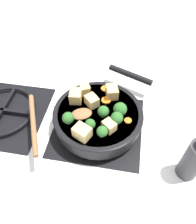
% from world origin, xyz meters
% --- Properties ---
extents(ground_plane, '(2.40, 2.40, 0.00)m').
position_xyz_m(ground_plane, '(0.00, 0.00, 0.00)').
color(ground_plane, white).
extents(front_burner_grate, '(0.31, 0.31, 0.03)m').
position_xyz_m(front_burner_grate, '(0.00, 0.00, 0.01)').
color(front_burner_grate, black).
rests_on(front_burner_grate, ground_plane).
extents(rear_burner_grate, '(0.31, 0.31, 0.03)m').
position_xyz_m(rear_burner_grate, '(0.00, 0.36, 0.01)').
color(rear_burner_grate, black).
rests_on(rear_burner_grate, ground_plane).
extents(skillet_pan, '(0.42, 0.33, 0.06)m').
position_xyz_m(skillet_pan, '(0.00, -0.00, 0.06)').
color(skillet_pan, black).
rests_on(skillet_pan, front_burner_grate).
extents(wooden_spoon, '(0.23, 0.24, 0.02)m').
position_xyz_m(wooden_spoon, '(-0.06, 0.13, 0.09)').
color(wooden_spoon, brown).
rests_on(wooden_spoon, skillet_pan).
extents(tofu_cube_center_large, '(0.05, 0.04, 0.04)m').
position_xyz_m(tofu_cube_center_large, '(0.04, 0.08, 0.10)').
color(tofu_cube_center_large, '#DBB770').
rests_on(tofu_cube_center_large, skillet_pan).
extents(tofu_cube_near_handle, '(0.05, 0.05, 0.03)m').
position_xyz_m(tofu_cube_near_handle, '(-0.06, -0.05, 0.10)').
color(tofu_cube_near_handle, '#DBB770').
rests_on(tofu_cube_near_handle, skillet_pan).
extents(tofu_cube_east_chunk, '(0.06, 0.06, 0.04)m').
position_xyz_m(tofu_cube_east_chunk, '(0.03, 0.03, 0.10)').
color(tofu_cube_east_chunk, '#DBB770').
rests_on(tofu_cube_east_chunk, skillet_pan).
extents(tofu_cube_west_chunk, '(0.06, 0.06, 0.04)m').
position_xyz_m(tofu_cube_west_chunk, '(-0.10, 0.03, 0.10)').
color(tofu_cube_west_chunk, '#DBB770').
rests_on(tofu_cube_west_chunk, skillet_pan).
extents(tofu_cube_back_piece, '(0.06, 0.05, 0.04)m').
position_xyz_m(tofu_cube_back_piece, '(0.08, -0.03, 0.10)').
color(tofu_cube_back_piece, '#DBB770').
rests_on(tofu_cube_back_piece, skillet_pan).
extents(tofu_cube_front_piece, '(0.05, 0.05, 0.03)m').
position_xyz_m(tofu_cube_front_piece, '(0.08, 0.06, 0.10)').
color(tofu_cube_front_piece, '#DBB770').
rests_on(tofu_cube_front_piece, skillet_pan).
extents(broccoli_floret_near_spoon, '(0.04, 0.04, 0.05)m').
position_xyz_m(broccoli_floret_near_spoon, '(0.00, -0.07, 0.11)').
color(broccoli_floret_near_spoon, '#709956').
rests_on(broccoli_floret_near_spoon, skillet_pan).
extents(broccoli_floret_center_top, '(0.04, 0.04, 0.05)m').
position_xyz_m(broccoli_floret_center_top, '(-0.04, -0.07, 0.11)').
color(broccoli_floret_center_top, '#709956').
rests_on(broccoli_floret_center_top, skillet_pan).
extents(broccoli_floret_east_rim, '(0.04, 0.04, 0.04)m').
position_xyz_m(broccoli_floret_east_rim, '(-0.06, 0.08, 0.11)').
color(broccoli_floret_east_rim, '#709956').
rests_on(broccoli_floret_east_rim, skillet_pan).
extents(broccoli_floret_west_rim, '(0.03, 0.03, 0.04)m').
position_xyz_m(broccoli_floret_west_rim, '(-0.07, 0.01, 0.11)').
color(broccoli_floret_west_rim, '#709956').
rests_on(broccoli_floret_west_rim, skillet_pan).
extents(broccoli_floret_north_edge, '(0.04, 0.04, 0.04)m').
position_xyz_m(broccoli_floret_north_edge, '(-0.02, -0.02, 0.11)').
color(broccoli_floret_north_edge, '#709956').
rests_on(broccoli_floret_north_edge, skillet_pan).
extents(broccoli_floret_south_cluster, '(0.03, 0.03, 0.04)m').
position_xyz_m(broccoli_floret_south_cluster, '(-0.09, -0.03, 0.11)').
color(broccoli_floret_south_cluster, '#709956').
rests_on(broccoli_floret_south_cluster, skillet_pan).
extents(carrot_slice_orange_thin, '(0.03, 0.03, 0.01)m').
position_xyz_m(carrot_slice_orange_thin, '(0.05, -0.02, 0.08)').
color(carrot_slice_orange_thin, orange).
rests_on(carrot_slice_orange_thin, skillet_pan).
extents(carrot_slice_near_center, '(0.02, 0.02, 0.01)m').
position_xyz_m(carrot_slice_near_center, '(-0.02, -0.10, 0.08)').
color(carrot_slice_near_center, orange).
rests_on(carrot_slice_near_center, skillet_pan).
extents(carrot_slice_edge_slice, '(0.03, 0.03, 0.01)m').
position_xyz_m(carrot_slice_edge_slice, '(0.03, -0.06, 0.08)').
color(carrot_slice_edge_slice, orange).
rests_on(carrot_slice_edge_slice, skillet_pan).
extents(carrot_slice_under_broccoli, '(0.03, 0.03, 0.01)m').
position_xyz_m(carrot_slice_under_broccoli, '(0.11, -0.01, 0.08)').
color(carrot_slice_under_broccoli, orange).
rests_on(carrot_slice_under_broccoli, skillet_pan).
extents(pepper_mill, '(0.06, 0.06, 0.18)m').
position_xyz_m(pepper_mill, '(-0.12, -0.29, 0.08)').
color(pepper_mill, '#333338').
rests_on(pepper_mill, ground_plane).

